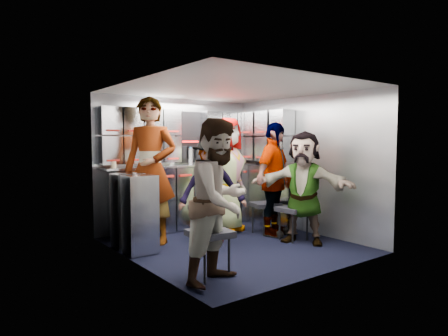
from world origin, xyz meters
TOP-DOWN VIEW (x-y plane):
  - floor at (0.00, 0.00)m, footprint 3.00×3.00m
  - wall_back at (0.00, 1.50)m, footprint 2.80×0.04m
  - wall_left at (-1.40, 0.00)m, footprint 0.04×3.00m
  - wall_right at (1.40, 0.00)m, footprint 0.04×3.00m
  - ceiling at (0.00, 0.00)m, footprint 2.80×3.00m
  - cart_bank_back at (0.00, 1.29)m, footprint 2.68×0.38m
  - cart_bank_left at (-1.19, 0.56)m, footprint 0.38×0.76m
  - counter at (0.00, 1.29)m, footprint 2.68×0.42m
  - locker_bank_back at (0.00, 1.35)m, footprint 2.68×0.28m
  - locker_bank_right at (1.25, 0.70)m, footprint 0.28×1.00m
  - right_cabinet at (1.25, 0.60)m, footprint 0.28×1.20m
  - coffee_niche at (0.18, 1.41)m, footprint 0.46×0.16m
  - red_latch_strip at (0.00, 1.09)m, footprint 2.60×0.02m
  - jump_seat_near_left at (-0.97, -0.84)m, footprint 0.45×0.43m
  - jump_seat_mid_left at (-0.13, 0.49)m, footprint 0.48×0.46m
  - jump_seat_center at (0.41, 0.89)m, footprint 0.36×0.34m
  - jump_seat_mid_right at (0.83, 0.27)m, footprint 0.49×0.48m
  - jump_seat_near_right at (0.86, -0.29)m, footprint 0.42×0.40m
  - attendant_standing at (-0.84, 0.79)m, footprint 0.86×0.87m
  - attendant_arc_a at (-0.97, -1.02)m, footprint 0.96×0.85m
  - attendant_arc_b at (-0.13, 0.31)m, footprint 1.10×0.85m
  - attendant_arc_c at (0.41, 0.71)m, footprint 1.02×0.87m
  - attendant_arc_d at (0.83, 0.09)m, footprint 1.07×0.76m
  - attendant_arc_e at (0.86, -0.47)m, footprint 1.08×1.49m
  - bottle_left at (-0.26, 1.24)m, footprint 0.06×0.06m
  - bottle_mid at (0.09, 1.24)m, footprint 0.06×0.06m
  - bottle_right at (0.50, 1.24)m, footprint 0.06×0.06m
  - cup_left at (-1.19, 1.23)m, footprint 0.08×0.08m
  - cup_right at (1.19, 1.23)m, footprint 0.09×0.09m

SIDE VIEW (x-z plane):
  - floor at x=0.00m, z-range 0.00..0.00m
  - jump_seat_center at x=0.41m, z-range 0.16..0.57m
  - jump_seat_mid_right at x=0.83m, z-range 0.18..0.65m
  - jump_seat_near_right at x=0.86m, z-range 0.18..0.66m
  - jump_seat_mid_left at x=-0.13m, z-range 0.19..0.67m
  - jump_seat_near_left at x=-0.97m, z-range 0.19..0.68m
  - cart_bank_back at x=0.00m, z-range 0.00..0.99m
  - cart_bank_left at x=-1.19m, z-range 0.00..0.99m
  - right_cabinet at x=1.25m, z-range 0.00..1.00m
  - attendant_arc_b at x=-0.13m, z-range 0.00..1.50m
  - attendant_arc_e at x=0.86m, z-range 0.00..1.55m
  - attendant_arc_a at x=-0.97m, z-range 0.00..1.64m
  - attendant_arc_d at x=0.83m, z-range 0.00..1.69m
  - red_latch_strip at x=0.00m, z-range 0.86..0.90m
  - attendant_arc_c at x=0.41m, z-range 0.00..1.77m
  - attendant_standing at x=-0.84m, z-range 0.00..2.02m
  - counter at x=0.00m, z-range 1.00..1.03m
  - wall_back at x=0.00m, z-range 0.00..2.10m
  - wall_left at x=-1.40m, z-range 0.00..2.10m
  - wall_right at x=1.40m, z-range 0.00..2.10m
  - cup_left at x=-1.19m, z-range 1.03..1.13m
  - cup_right at x=1.19m, z-range 1.03..1.14m
  - bottle_right at x=0.50m, z-range 1.03..1.28m
  - bottle_mid at x=0.09m, z-range 1.03..1.29m
  - bottle_left at x=-0.26m, z-range 1.03..1.29m
  - coffee_niche at x=0.18m, z-range 1.05..1.89m
  - locker_bank_back at x=0.00m, z-range 1.08..1.90m
  - locker_bank_right at x=1.25m, z-range 1.08..1.90m
  - ceiling at x=0.00m, z-range 2.09..2.11m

